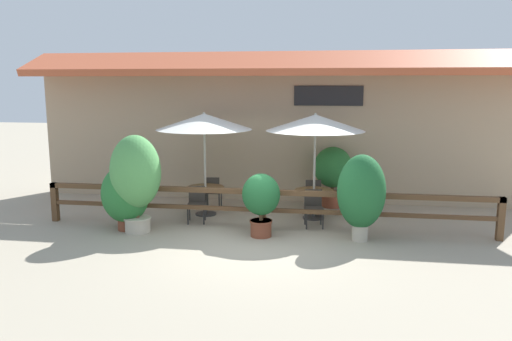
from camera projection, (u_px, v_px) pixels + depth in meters
The scene contains 16 objects.
ground_plane at pixel (256, 244), 10.46m from camera, with size 60.00×60.00×0.00m, color #9E937F.
building_facade at pixel (278, 125), 14.08m from camera, with size 14.28×1.49×4.23m.
patio_railing at pixel (263, 201), 11.36m from camera, with size 10.40×0.14×0.95m.
patio_umbrella_near at pixel (204, 122), 12.44m from camera, with size 2.41×2.41×2.62m.
dining_table_near at pixel (205, 193), 12.75m from camera, with size 0.98×0.98×0.72m.
chair_near_streetside at pixel (197, 202), 12.09m from camera, with size 0.49×0.49×0.86m.
chair_near_wallside at pixel (213, 190), 13.44m from camera, with size 0.45×0.45×0.86m.
patio_umbrella_middle at pixel (315, 123), 12.07m from camera, with size 2.41×2.41×2.62m.
dining_table_middle at pixel (314, 196), 12.38m from camera, with size 0.98×0.98×0.72m.
chair_middle_streetside at pixel (314, 206), 11.70m from camera, with size 0.48×0.48×0.86m.
chair_middle_wallside at pixel (313, 193), 13.08m from camera, with size 0.46×0.46×0.86m.
potted_plant_tall_tropical at pixel (261, 199), 10.87m from camera, with size 0.83×0.75×1.40m.
potted_plant_broad_leaf at pixel (125, 195), 11.36m from camera, with size 1.09×0.98×1.50m.
potted_plant_entrance_palm at pixel (361, 193), 10.53m from camera, with size 1.02×0.92×1.87m.
potted_plant_small_flowering at pixel (136, 175), 11.11m from camera, with size 1.14×1.03×2.21m.
potted_plant_corner_fern at pixel (333, 171), 13.51m from camera, with size 1.04×0.93×1.65m.
Camera 1 is at (1.54, -9.92, 3.31)m, focal length 35.00 mm.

